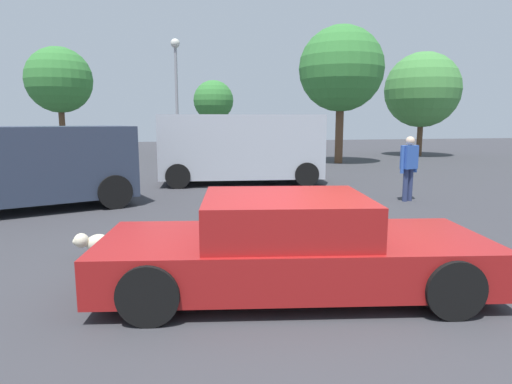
% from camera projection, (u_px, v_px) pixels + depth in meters
% --- Properties ---
extents(ground_plane, '(80.00, 80.00, 0.00)m').
position_uv_depth(ground_plane, '(302.00, 296.00, 5.15)').
color(ground_plane, '#38383D').
extents(sedan_foreground, '(4.77, 2.51, 1.17)m').
position_uv_depth(sedan_foreground, '(291.00, 247.00, 5.24)').
color(sedan_foreground, maroon).
rests_on(sedan_foreground, ground_plane).
extents(dog, '(0.61, 0.36, 0.42)m').
position_uv_depth(dog, '(94.00, 243.00, 6.51)').
color(dog, beige).
rests_on(dog, ground_plane).
extents(van_white, '(5.38, 2.65, 2.24)m').
position_uv_depth(van_white, '(241.00, 147.00, 14.30)').
color(van_white, '#B2B7C1').
rests_on(van_white, ground_plane).
extents(suv_dark, '(5.14, 3.40, 1.92)m').
position_uv_depth(suv_dark, '(22.00, 165.00, 9.92)').
color(suv_dark, '#2D384C').
rests_on(suv_dark, ground_plane).
extents(pedestrian, '(0.55, 0.34, 1.66)m').
position_uv_depth(pedestrian, '(409.00, 163.00, 11.12)').
color(pedestrian, navy).
rests_on(pedestrian, ground_plane).
extents(light_post_near, '(0.44, 0.44, 5.94)m').
position_uv_depth(light_post_near, '(176.00, 79.00, 21.24)').
color(light_post_near, gray).
rests_on(light_post_near, ground_plane).
extents(tree_back_left, '(3.57, 3.57, 6.05)m').
position_uv_depth(tree_back_left, '(59.00, 80.00, 24.07)').
color(tree_back_left, brown).
rests_on(tree_back_left, ground_plane).
extents(tree_back_center, '(4.01, 4.01, 6.49)m').
position_uv_depth(tree_back_center, '(341.00, 69.00, 20.71)').
color(tree_back_center, brown).
rests_on(tree_back_center, ground_plane).
extents(tree_back_right, '(4.27, 4.27, 5.94)m').
position_uv_depth(tree_back_right, '(422.00, 90.00, 25.16)').
color(tree_back_right, brown).
rests_on(tree_back_right, ground_plane).
extents(tree_far_right, '(2.61, 2.61, 4.67)m').
position_uv_depth(tree_far_right, '(213.00, 101.00, 28.67)').
color(tree_far_right, brown).
rests_on(tree_far_right, ground_plane).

